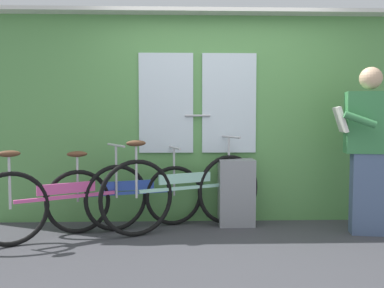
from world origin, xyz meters
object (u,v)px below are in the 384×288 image
(bicycle_near_door, at_px, (184,192))
(trash_bin_by_wall, at_px, (236,192))
(bicycle_by_pole, at_px, (66,201))
(bicycle_leaning_behind, at_px, (127,196))
(passenger_reading_newspaper, at_px, (368,147))

(bicycle_near_door, xyz_separation_m, trash_bin_by_wall, (0.57, 0.19, -0.04))
(bicycle_by_pole, height_order, trash_bin_by_wall, bicycle_by_pole)
(bicycle_leaning_behind, distance_m, bicycle_by_pole, 0.63)
(bicycle_near_door, distance_m, bicycle_by_pole, 1.18)
(bicycle_near_door, height_order, bicycle_leaning_behind, bicycle_near_door)
(bicycle_by_pole, bearing_deg, bicycle_near_door, -16.56)
(bicycle_leaning_behind, height_order, passenger_reading_newspaper, passenger_reading_newspaper)
(bicycle_near_door, xyz_separation_m, bicycle_by_pole, (-1.15, -0.27, -0.03))
(bicycle_leaning_behind, relative_size, passenger_reading_newspaper, 0.96)
(bicycle_near_door, relative_size, passenger_reading_newspaper, 1.00)
(passenger_reading_newspaper, xyz_separation_m, trash_bin_by_wall, (-1.26, 0.39, -0.52))
(bicycle_leaning_behind, relative_size, trash_bin_by_wall, 2.22)
(bicycle_leaning_behind, height_order, trash_bin_by_wall, bicycle_leaning_behind)
(bicycle_near_door, bearing_deg, bicycle_leaning_behind, 150.40)
(bicycle_leaning_behind, xyz_separation_m, trash_bin_by_wall, (1.17, 0.14, 0.01))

